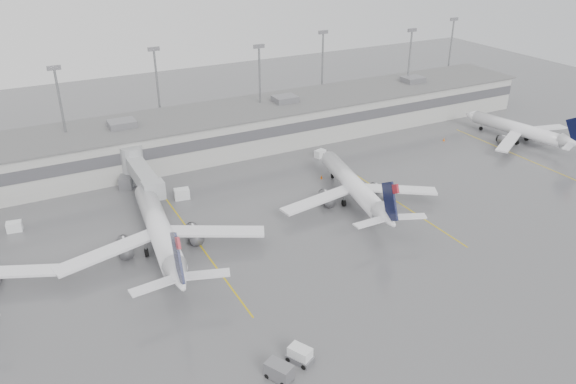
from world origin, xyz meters
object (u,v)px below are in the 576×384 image
jet_mid_right (355,186)px  jet_far_right (522,130)px  jet_mid_left (160,231)px  baggage_tug (300,356)px

jet_mid_right → jet_far_right: (48.28, 7.60, -0.30)m
jet_mid_left → jet_mid_right: jet_mid_left is taller
jet_mid_right → baggage_tug: 39.61m
jet_mid_right → jet_mid_left: bearing=-169.1°
jet_mid_left → jet_mid_right: size_ratio=1.09×
jet_mid_left → jet_mid_right: 33.63m
jet_far_right → jet_mid_right: bearing=178.3°
jet_far_right → baggage_tug: jet_far_right is taller
baggage_tug → jet_far_right: bearing=-1.3°
jet_mid_right → jet_far_right: bearing=20.2°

